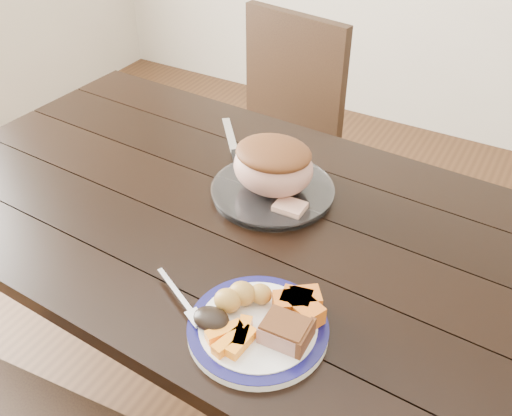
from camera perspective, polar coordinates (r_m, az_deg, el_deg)
The scene contains 15 objects.
ground at distance 1.90m, azimuth -1.90°, elevation -18.53°, with size 4.00×4.00×0.00m, color #472B16.
dining_table at distance 1.41m, azimuth -2.43°, elevation -3.24°, with size 1.64×0.98×0.75m.
chair_far at distance 2.12m, azimuth 1.84°, elevation 7.64°, with size 0.48×0.49×0.93m.
dinner_plate at distance 1.07m, azimuth 0.19°, elevation -11.99°, with size 0.26×0.26×0.02m, color white.
plate_rim at distance 1.06m, azimuth 0.20°, elevation -11.69°, with size 0.26×0.26×0.02m, color #100E48.
serving_platter at distance 1.39m, azimuth 1.67°, elevation 1.61°, with size 0.29×0.29×0.02m, color white.
pork_slice at distance 1.03m, azimuth 2.94°, elevation -12.25°, with size 0.08×0.06×0.04m, color tan.
roasted_potatoes at distance 1.08m, azimuth -1.50°, elevation -8.81°, with size 0.09×0.09×0.05m.
carrot_batons at distance 1.03m, azimuth -2.17°, elevation -12.80°, with size 0.08×0.10×0.02m.
pumpkin_wedges at distance 1.07m, azimuth 4.33°, elevation -9.65°, with size 0.11×0.09×0.04m.
dark_mushroom at distance 1.05m, azimuth -4.49°, elevation -11.02°, with size 0.07×0.05×0.03m, color black.
fork at distance 1.11m, azimuth -7.32°, elevation -9.21°, with size 0.17×0.10×0.00m.
roast_joint at distance 1.35m, azimuth 1.73°, elevation 4.09°, with size 0.20×0.17×0.13m, color tan.
cut_slice at distance 1.32m, azimuth 3.42°, elevation 0.06°, with size 0.07×0.06×0.02m, color tan.
carving_knife at distance 1.54m, azimuth -2.02°, elevation 5.25°, with size 0.22×0.26×0.01m.
Camera 1 is at (0.58, -0.90, 1.57)m, focal length 40.00 mm.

